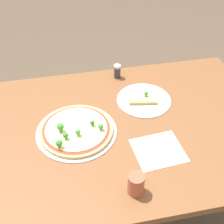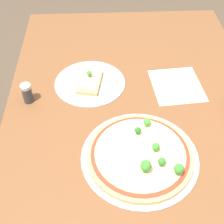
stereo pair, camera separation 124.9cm
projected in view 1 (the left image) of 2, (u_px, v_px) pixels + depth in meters
The scene contains 7 objects.
ground_plane at pixel (124, 214), 1.95m from camera, with size 8.00×8.00×0.00m, color brown.
dining_table at pixel (127, 140), 1.49m from camera, with size 1.34×0.94×0.77m.
pizza_tray_whole at pixel (76, 130), 1.40m from camera, with size 0.36×0.36×0.07m.
pizza_tray_slice at pixel (143, 99), 1.57m from camera, with size 0.27×0.27×0.05m.
drinking_cup at pixel (136, 184), 1.14m from camera, with size 0.06×0.06×0.09m, color #AD5138.
condiment_shaker at pixel (117, 71), 1.70m from camera, with size 0.04×0.04×0.08m.
paper_menu at pixel (158, 150), 1.32m from camera, with size 0.20×0.18×0.00m, color white.
Camera 1 is at (0.28, 0.99, 1.78)m, focal length 50.00 mm.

